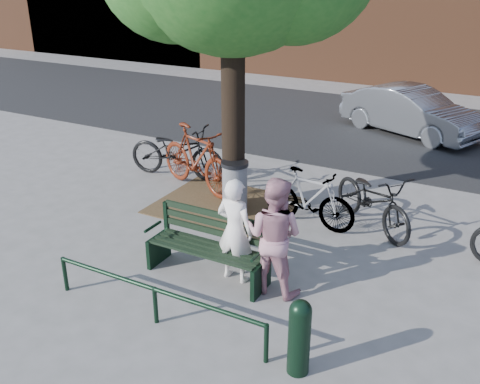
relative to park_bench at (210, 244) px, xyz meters
The scene contains 14 objects.
ground 0.49m from the park_bench, 90.00° to the right, with size 90.00×90.00×0.00m, color gray.
dirt_pit 2.39m from the park_bench, 115.24° to the left, with size 2.40×2.00×0.02m, color brown.
road 8.43m from the park_bench, 90.00° to the left, with size 40.00×7.00×0.01m, color black.
park_bench is the anchor object (origin of this frame).
guard_railing 1.28m from the park_bench, 90.00° to the right, with size 3.06×0.06×0.51m.
person_left 0.46m from the park_bench, 11.05° to the left, with size 0.55×0.36×1.50m, color white.
person_right 1.01m from the park_bench, ahead, with size 0.79×0.62×1.63m, color #B47C88.
bollard 2.24m from the park_bench, 33.73° to the right, with size 0.24×0.24×0.90m.
litter_bin 2.03m from the park_bench, 109.06° to the left, with size 0.48×0.48×0.98m.
bicycle_a 3.93m from the park_bench, 131.39° to the left, with size 0.73×2.09×1.10m, color black.
bicycle_b 3.18m from the park_bench, 125.97° to the left, with size 0.60×2.11×1.27m, color #591D0C.
bicycle_c 3.01m from the park_bench, 57.90° to the left, with size 0.68×1.95×1.03m, color black.
bicycle_d 2.21m from the park_bench, 73.27° to the left, with size 0.47×1.65×0.99m, color gray.
parked_car 8.39m from the park_bench, 83.41° to the left, with size 1.29×3.71×1.22m, color gray.
Camera 1 is at (3.50, -5.50, 4.07)m, focal length 40.00 mm.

